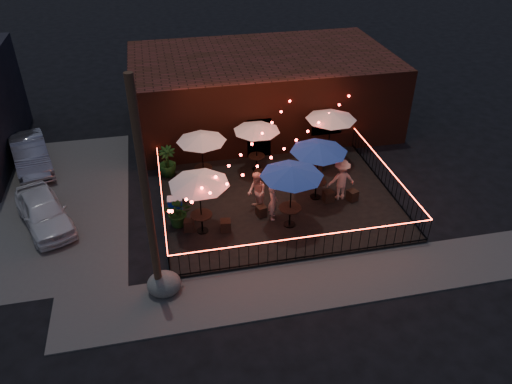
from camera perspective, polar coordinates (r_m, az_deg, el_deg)
The scene contains 37 objects.
ground at distance 20.51m, azimuth 3.96°, elevation -4.31°, with size 110.00×110.00×0.00m, color black.
patio at distance 22.02m, azimuth 2.59°, elevation -1.05°, with size 10.00×8.00×0.15m, color black.
sidewalk at distance 18.16m, azimuth 6.73°, elevation -10.39°, with size 18.00×2.50×0.05m, color #474341.
brick_building at distance 28.20m, azimuth 0.62°, elevation 11.51°, with size 14.00×8.00×4.00m.
utility_pole at distance 15.50m, azimuth -12.38°, elevation -0.86°, with size 0.26×0.26×8.00m, color #3B2A18.
fence_front at distance 18.61m, azimuth 5.68°, elevation -6.38°, with size 10.00×0.04×1.04m.
fence_left at distance 21.16m, azimuth -10.61°, elevation -1.32°, with size 0.04×8.00×1.04m.
fence_right at distance 23.31m, azimuth 14.63°, elevation 1.64°, with size 0.04×8.00×1.04m.
festoon_lights at distance 20.27m, azimuth 0.20°, elevation 3.84°, with size 10.02×8.72×1.32m.
cafe_table_0 at distance 18.90m, azimuth -6.56°, elevation 1.31°, with size 3.04×3.04×2.63m.
cafe_table_1 at distance 22.23m, azimuth -6.27°, elevation 6.13°, with size 2.41×2.41×2.47m.
cafe_table_2 at distance 19.12m, azimuth 4.12°, elevation 2.29°, with size 2.90×2.90×2.76m.
cafe_table_3 at distance 23.10m, azimuth 0.08°, elevation 7.32°, with size 2.83×2.83×2.42m.
cafe_table_4 at distance 21.01m, azimuth 7.21°, elevation 4.98°, with size 2.83×2.83×2.69m.
cafe_table_5 at distance 23.99m, azimuth 8.59°, elevation 8.57°, with size 3.09×3.09×2.67m.
bistro_chair_0 at distance 20.24m, azimuth -7.66°, elevation -3.79°, with size 0.40×0.40×0.47m, color black.
bistro_chair_1 at distance 20.07m, azimuth -3.49°, elevation -3.84°, with size 0.41×0.41×0.48m, color black.
bistro_chair_2 at distance 22.98m, azimuth -8.55°, elevation 1.17°, with size 0.43×0.43×0.51m, color black.
bistro_chair_3 at distance 22.80m, azimuth -4.53°, elevation 1.21°, with size 0.43×0.43×0.51m, color black.
bistro_chair_4 at distance 20.88m, azimuth 0.61°, elevation -2.18°, with size 0.38×0.38×0.45m, color black.
bistro_chair_5 at distance 21.25m, azimuth 4.11°, elevation -1.65°, with size 0.33×0.33×0.40m, color black.
bistro_chair_6 at distance 23.43m, azimuth 0.24°, elevation 2.11°, with size 0.34×0.34×0.40m, color black.
bistro_chair_7 at distance 23.29m, azimuth 3.21°, elevation 2.02°, with size 0.44×0.44×0.52m, color black.
bistro_chair_8 at distance 21.97m, azimuth 8.25°, elevation -0.48°, with size 0.42×0.42×0.50m, color black.
bistro_chair_9 at distance 22.22m, azimuth 10.95°, elevation -0.37°, with size 0.41×0.41×0.48m, color black.
bistro_chair_10 at distance 24.22m, azimuth 7.11°, elevation 3.09°, with size 0.41×0.41×0.49m, color black.
bistro_chair_11 at distance 24.81m, azimuth 9.28°, elevation 3.59°, with size 0.36×0.36×0.42m, color black.
patron_a at distance 20.42m, azimuth 1.93°, elevation -1.18°, with size 0.57×0.38×1.57m, color #D8A38F.
patron_b at distance 20.78m, azimuth 0.09°, elevation -0.04°, with size 0.89×0.70×1.84m, color #CFB48F.
patron_c at distance 21.86m, azimuth 9.71°, elevation 1.40°, with size 1.23×0.71×1.91m, color #D0AC84.
potted_shrub_a at distance 20.35m, azimuth -8.83°, elevation -2.29°, with size 1.13×0.98×1.26m, color #0C3E0C.
potted_shrub_b at distance 21.81m, azimuth -8.86°, elevation 0.41°, with size 0.70×0.56×1.27m, color #1A3410.
potted_shrub_c at distance 23.68m, azimuth -10.12°, elevation 3.43°, with size 0.83×0.83×1.48m, color #1E4010.
cooler at distance 21.09m, azimuth -9.21°, elevation -1.62°, with size 0.66×0.50×0.82m.
boulder at distance 17.77m, azimuth -10.45°, elevation -10.31°, with size 1.03×0.88×0.80m, color #4D4D48.
car_white at distance 22.07m, azimuth -23.12°, elevation -2.04°, with size 1.64×4.09×1.39m, color white.
car_silver at distance 26.60m, azimuth -24.37°, elevation 3.94°, with size 1.55×4.45×1.47m, color #A6A6AE.
Camera 1 is at (-4.77, -15.52, 12.54)m, focal length 35.00 mm.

